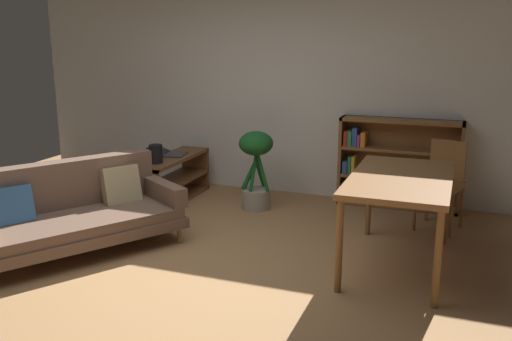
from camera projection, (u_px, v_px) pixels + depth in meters
name	position (u px, v px, depth m)	size (l,w,h in m)	color
ground_plane	(179.00, 270.00, 4.83)	(8.16, 8.16, 0.00)	#A87A4C
back_wall_panel	(279.00, 85.00, 6.96)	(6.80, 0.10, 2.70)	silver
fabric_couch	(75.00, 210.00, 5.22)	(1.70, 2.02, 0.81)	olive
media_console	(172.00, 179.00, 6.75)	(0.37, 1.29, 0.54)	brown
open_laptop	(169.00, 153.00, 6.79)	(0.48, 0.38, 0.10)	#333338
desk_speaker	(156.00, 154.00, 6.34)	(0.15, 0.15, 0.21)	black
potted_floor_plant	(256.00, 165.00, 6.38)	(0.39, 0.39, 0.91)	#9E9389
dining_table	(400.00, 185.00, 4.75)	(0.83, 1.48, 0.81)	brown
dining_chair_near	(443.00, 179.00, 5.77)	(0.49, 0.50, 0.91)	brown
bookshelf	(393.00, 163.00, 6.51)	(1.37, 0.29, 1.03)	brown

